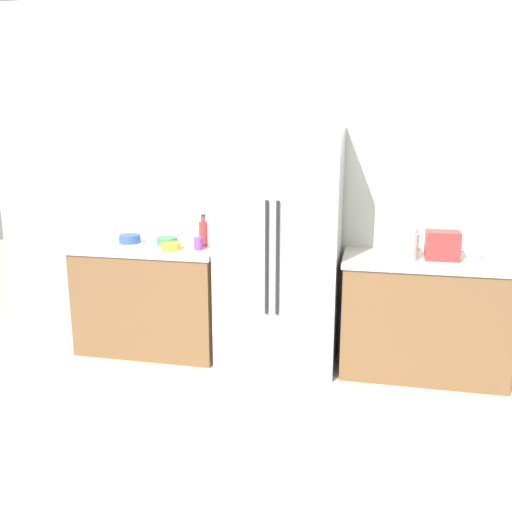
{
  "coord_description": "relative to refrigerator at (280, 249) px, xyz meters",
  "views": [
    {
      "loc": [
        0.7,
        -2.87,
        1.89
      ],
      "look_at": [
        0.0,
        0.39,
        1.09
      ],
      "focal_mm": 38.32,
      "sensor_mm": 36.0,
      "label": 1
    }
  ],
  "objects": [
    {
      "name": "cup_b",
      "position": [
        1.47,
        0.08,
        0.02
      ],
      "size": [
        0.07,
        0.07,
        0.11
      ],
      "primitive_type": "cylinder",
      "color": "white",
      "rests_on": "counter_right"
    },
    {
      "name": "toaster",
      "position": [
        1.22,
        0.04,
        0.08
      ],
      "size": [
        0.24,
        0.18,
        0.21
      ],
      "primitive_type": "cube",
      "color": "red",
      "rests_on": "counter_right"
    },
    {
      "name": "bowl_a",
      "position": [
        -0.99,
        0.13,
        -0.01
      ],
      "size": [
        0.18,
        0.18,
        0.05
      ],
      "primitive_type": "cylinder",
      "color": "green",
      "rests_on": "counter_left"
    },
    {
      "name": "counter_left",
      "position": [
        -1.11,
        0.03,
        -0.49
      ],
      "size": [
        1.22,
        0.63,
        0.91
      ],
      "color": "brown",
      "rests_on": "ground_plane"
    },
    {
      "name": "counter_right",
      "position": [
        1.12,
        0.03,
        -0.49
      ],
      "size": [
        1.25,
        0.63,
        0.91
      ],
      "color": "brown",
      "rests_on": "ground_plane"
    },
    {
      "name": "bowl_b",
      "position": [
        -1.31,
        0.1,
        0.0
      ],
      "size": [
        0.18,
        0.18,
        0.07
      ],
      "primitive_type": "cylinder",
      "color": "blue",
      "rests_on": "counter_left"
    },
    {
      "name": "refrigerator",
      "position": [
        0.0,
        0.0,
        0.0
      ],
      "size": [
        0.93,
        0.67,
        1.89
      ],
      "color": "#B7BABF",
      "rests_on": "ground_plane"
    },
    {
      "name": "cup_a",
      "position": [
        -0.66,
        -0.03,
        0.02
      ],
      "size": [
        0.07,
        0.07,
        0.1
      ],
      "primitive_type": "cylinder",
      "color": "purple",
      "rests_on": "counter_left"
    },
    {
      "name": "kitchen_back_panel",
      "position": [
        -0.0,
        0.39,
        0.52
      ],
      "size": [
        5.45,
        0.1,
        2.93
      ],
      "primitive_type": "cube",
      "color": "silver",
      "rests_on": "ground_plane"
    },
    {
      "name": "ground_plane",
      "position": [
        -0.0,
        -1.27,
        -0.95
      ],
      "size": [
        10.9,
        10.9,
        0.0
      ],
      "primitive_type": "plane",
      "color": "beige"
    },
    {
      "name": "bottle_a",
      "position": [
        -0.66,
        0.11,
        0.08
      ],
      "size": [
        0.07,
        0.07,
        0.26
      ],
      "color": "red",
      "rests_on": "counter_left"
    },
    {
      "name": "rice_cooker",
      "position": [
        0.92,
        -0.0,
        0.12
      ],
      "size": [
        0.25,
        0.25,
        0.31
      ],
      "color": "silver",
      "rests_on": "counter_right"
    },
    {
      "name": "bowl_c",
      "position": [
        -0.88,
        -0.08,
        -0.0
      ],
      "size": [
        0.15,
        0.15,
        0.05
      ],
      "primitive_type": "cylinder",
      "color": "yellow",
      "rests_on": "counter_left"
    }
  ]
}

